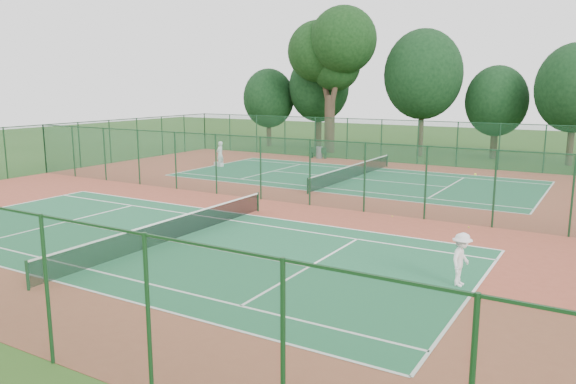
% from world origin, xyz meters
% --- Properties ---
extents(ground, '(120.00, 120.00, 0.00)m').
position_xyz_m(ground, '(0.00, 0.00, 0.00)').
color(ground, '#284917').
rests_on(ground, ground).
extents(red_pad, '(40.00, 36.00, 0.01)m').
position_xyz_m(red_pad, '(0.00, 0.00, 0.01)').
color(red_pad, brown).
rests_on(red_pad, ground).
extents(court_near, '(23.77, 10.97, 0.01)m').
position_xyz_m(court_near, '(0.00, -9.00, 0.01)').
color(court_near, '#1D5E3B').
rests_on(court_near, red_pad).
extents(court_far, '(23.77, 10.97, 0.01)m').
position_xyz_m(court_far, '(0.00, 9.00, 0.01)').
color(court_far, '#1D5D3C').
rests_on(court_far, red_pad).
extents(fence_north, '(40.00, 0.09, 3.50)m').
position_xyz_m(fence_north, '(0.00, 18.00, 1.76)').
color(fence_north, '#194B2A').
rests_on(fence_north, ground).
extents(fence_west, '(0.09, 36.00, 3.50)m').
position_xyz_m(fence_west, '(-20.00, 0.00, 1.76)').
color(fence_west, '#194C31').
rests_on(fence_west, ground).
extents(fence_divider, '(40.00, 0.09, 3.50)m').
position_xyz_m(fence_divider, '(0.00, 0.00, 1.76)').
color(fence_divider, '#1B5134').
rests_on(fence_divider, ground).
extents(tennis_net_near, '(0.10, 12.90, 0.97)m').
position_xyz_m(tennis_net_near, '(0.00, -9.00, 0.54)').
color(tennis_net_near, '#153C20').
rests_on(tennis_net_near, ground).
extents(tennis_net_far, '(0.10, 12.90, 0.97)m').
position_xyz_m(tennis_net_far, '(0.00, 9.00, 0.54)').
color(tennis_net_far, '#13351D').
rests_on(tennis_net_far, ground).
extents(player_near, '(0.71, 1.14, 1.71)m').
position_xyz_m(player_near, '(11.38, -8.20, 0.87)').
color(player_near, white).
rests_on(player_near, court_near).
extents(player_far, '(0.47, 0.71, 1.93)m').
position_xyz_m(player_far, '(-11.24, 9.00, 0.99)').
color(player_far, white).
rests_on(player_far, court_far).
extents(trash_bin, '(0.74, 0.74, 1.02)m').
position_xyz_m(trash_bin, '(-6.87, 17.24, 0.52)').
color(trash_bin, slate).
rests_on(trash_bin, red_pad).
extents(bench, '(1.57, 0.65, 0.94)m').
position_xyz_m(bench, '(-6.95, 17.22, 0.50)').
color(bench, black).
rests_on(bench, red_pad).
extents(kit_bag, '(0.90, 0.52, 0.32)m').
position_xyz_m(kit_bag, '(-11.38, 8.99, 0.17)').
color(kit_bag, silver).
rests_on(kit_bag, red_pad).
extents(stray_ball_a, '(0.07, 0.07, 0.07)m').
position_xyz_m(stray_ball_a, '(6.24, -0.34, 0.04)').
color(stray_ball_a, gold).
rests_on(stray_ball_a, red_pad).
extents(stray_ball_b, '(0.07, 0.07, 0.07)m').
position_xyz_m(stray_ball_b, '(9.91, -0.65, 0.05)').
color(stray_ball_b, gold).
rests_on(stray_ball_b, red_pad).
extents(stray_ball_c, '(0.07, 0.07, 0.07)m').
position_xyz_m(stray_ball_c, '(-1.90, -0.59, 0.05)').
color(stray_ball_c, '#CBD130').
rests_on(stray_ball_c, red_pad).
extents(big_tree, '(8.59, 6.29, 13.19)m').
position_xyz_m(big_tree, '(-8.04, 21.87, 9.34)').
color(big_tree, '#392A1F').
rests_on(big_tree, ground).
extents(evergreen_row, '(39.00, 5.00, 12.00)m').
position_xyz_m(evergreen_row, '(0.50, 24.25, 0.00)').
color(evergreen_row, black).
rests_on(evergreen_row, ground).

